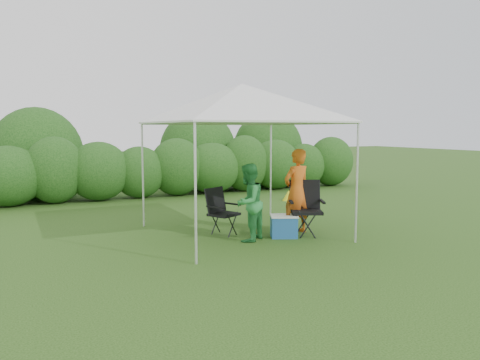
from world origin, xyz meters
name	(u,v)px	position (x,y,z in m)	size (l,w,h in m)	color
ground	(254,239)	(0.00, 0.00, 0.00)	(70.00, 70.00, 0.00)	#335A1C
hedge	(160,169)	(0.03, 6.00, 0.83)	(14.10, 1.53, 1.80)	#28581B
canopy	(242,104)	(0.00, 0.50, 2.46)	(3.10, 3.10, 2.83)	silver
chair_right	(306,204)	(1.07, -0.07, 0.58)	(0.79, 0.77, 1.03)	black
chair_left	(220,208)	(-0.37, 0.66, 0.50)	(0.68, 0.66, 0.89)	black
man	(297,191)	(0.98, 0.11, 0.81)	(0.59, 0.39, 1.62)	orange
woman	(248,202)	(-0.14, -0.05, 0.69)	(0.67, 0.53, 1.39)	#2C893F
cooler	(284,226)	(0.58, -0.10, 0.21)	(0.60, 0.53, 0.42)	#225B9F
bottle	(288,208)	(0.64, -0.14, 0.55)	(0.07, 0.07, 0.27)	#592D0C
lawn_toy	(292,196)	(3.12, 3.61, 0.14)	(0.58, 0.48, 0.29)	yellow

